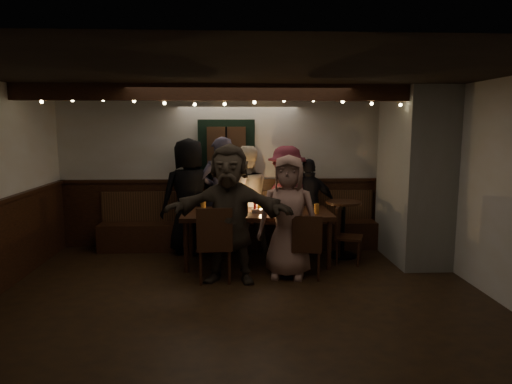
{
  "coord_description": "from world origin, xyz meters",
  "views": [
    {
      "loc": [
        -0.1,
        -5.24,
        2.06
      ],
      "look_at": [
        0.25,
        1.6,
        1.05
      ],
      "focal_mm": 32.0,
      "sensor_mm": 36.0,
      "label": 1
    }
  ],
  "objects": [
    {
      "name": "person_f",
      "position": [
        -0.15,
        0.62,
        0.91
      ],
      "size": [
        1.75,
        0.79,
        1.83
      ],
      "primitive_type": "imported",
      "rotation": [
        0.0,
        0.0,
        -0.15
      ],
      "color": "#382F24",
      "rests_on": "ground"
    },
    {
      "name": "chair_near_right",
      "position": [
        0.88,
        0.63,
        0.5
      ],
      "size": [
        0.45,
        0.45,
        0.88
      ],
      "color": "black",
      "rests_on": "ground"
    },
    {
      "name": "person_e",
      "position": [
        1.15,
        2.06,
        0.76
      ],
      "size": [
        0.9,
        0.39,
        1.52
      ],
      "primitive_type": "imported",
      "rotation": [
        0.0,
        0.0,
        3.17
      ],
      "color": "black",
      "rests_on": "ground"
    },
    {
      "name": "high_top",
      "position": [
        1.63,
        1.68,
        0.56
      ],
      "size": [
        0.55,
        0.55,
        0.88
      ],
      "color": "black",
      "rests_on": "ground"
    },
    {
      "name": "room",
      "position": [
        1.07,
        1.42,
        1.07
      ],
      "size": [
        6.02,
        5.01,
        2.62
      ],
      "color": "black",
      "rests_on": "ground"
    },
    {
      "name": "chair_end",
      "position": [
        1.55,
        1.35,
        0.48
      ],
      "size": [
        0.49,
        0.49,
        0.85
      ],
      "color": "black",
      "rests_on": "ground"
    },
    {
      "name": "dining_table",
      "position": [
        0.25,
        1.4,
        0.72
      ],
      "size": [
        2.19,
        0.94,
        0.95
      ],
      "color": "black",
      "rests_on": "ground"
    },
    {
      "name": "chair_near_left",
      "position": [
        -0.34,
        0.55,
        0.57
      ],
      "size": [
        0.48,
        0.48,
        1.02
      ],
      "color": "black",
      "rests_on": "ground"
    },
    {
      "name": "person_g",
      "position": [
        0.64,
        0.75,
        0.84
      ],
      "size": [
        0.91,
        0.7,
        1.67
      ],
      "primitive_type": "imported",
      "rotation": [
        0.0,
        0.0,
        -0.22
      ],
      "color": "#986F63",
      "rests_on": "ground"
    },
    {
      "name": "person_a",
      "position": [
        -0.8,
        2.06,
        0.93
      ],
      "size": [
        1.07,
        0.9,
        1.86
      ],
      "primitive_type": "imported",
      "rotation": [
        0.0,
        0.0,
        3.55
      ],
      "color": "black",
      "rests_on": "ground"
    },
    {
      "name": "person_d",
      "position": [
        0.77,
        2.03,
        0.87
      ],
      "size": [
        1.27,
        0.97,
        1.73
      ],
      "primitive_type": "imported",
      "rotation": [
        0.0,
        0.0,
        3.48
      ],
      "color": "#551A26",
      "rests_on": "ground"
    },
    {
      "name": "person_b",
      "position": [
        -0.28,
        2.06,
        0.94
      ],
      "size": [
        0.74,
        0.53,
        1.88
      ],
      "primitive_type": "imported",
      "rotation": [
        0.0,
        0.0,
        3.27
      ],
      "color": "#302C3D",
      "rests_on": "ground"
    },
    {
      "name": "person_c",
      "position": [
        0.1,
        2.09,
        0.86
      ],
      "size": [
        0.97,
        0.83,
        1.73
      ],
      "primitive_type": "imported",
      "rotation": [
        0.0,
        0.0,
        3.37
      ],
      "color": "beige",
      "rests_on": "ground"
    }
  ]
}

